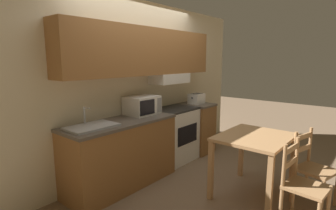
{
  "coord_description": "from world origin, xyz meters",
  "views": [
    {
      "loc": [
        -2.77,
        -2.89,
        1.68
      ],
      "look_at": [
        0.05,
        -0.54,
        1.04
      ],
      "focal_mm": 28.0,
      "sensor_mm": 36.0,
      "label": 1
    }
  ],
  "objects": [
    {
      "name": "lower_counter_main",
      "position": [
        -0.61,
        -0.29,
        0.45
      ],
      "size": [
        1.57,
        0.6,
        0.89
      ],
      "color": "#936033",
      "rests_on": "ground_plane"
    },
    {
      "name": "dining_table",
      "position": [
        0.26,
        -1.74,
        0.65
      ],
      "size": [
        0.93,
        0.77,
        0.77
      ],
      "color": "tan",
      "rests_on": "ground_plane"
    },
    {
      "name": "microwave",
      "position": [
        -0.13,
        -0.2,
        1.03
      ],
      "size": [
        0.46,
        0.37,
        0.27
      ],
      "color": "white",
      "rests_on": "lower_counter_main"
    },
    {
      "name": "sink_basin",
      "position": [
        -1.05,
        -0.29,
        0.91
      ],
      "size": [
        0.58,
        0.37,
        0.24
      ],
      "color": "#B7BABF",
      "rests_on": "lower_counter_main"
    },
    {
      "name": "toaster",
      "position": [
        1.16,
        -0.28,
        0.98
      ],
      "size": [
        0.28,
        0.21,
        0.18
      ],
      "color": "white",
      "rests_on": "lower_counter_right_stub"
    },
    {
      "name": "chair_right_of_table",
      "position": [
        0.54,
        -2.34,
        0.42
      ],
      "size": [
        0.46,
        0.46,
        0.86
      ],
      "rotation": [
        0.0,
        0.0,
        -0.26
      ],
      "color": "tan",
      "rests_on": "ground_plane"
    },
    {
      "name": "wall_back",
      "position": [
        0.02,
        -0.07,
        1.52
      ],
      "size": [
        5.18,
        0.38,
        2.55
      ],
      "color": "beige",
      "rests_on": "ground_plane"
    },
    {
      "name": "chair_left_of_table",
      "position": [
        0.01,
        -2.35,
        0.42
      ],
      "size": [
        0.41,
        0.41,
        0.86
      ],
      "rotation": [
        0.0,
        0.0,
        -0.08
      ],
      "color": "tan",
      "rests_on": "ground_plane"
    },
    {
      "name": "stove_range",
      "position": [
        0.54,
        -0.27,
        0.45
      ],
      "size": [
        0.73,
        0.54,
        0.89
      ],
      "color": "white",
      "rests_on": "ground_plane"
    },
    {
      "name": "ground_plane",
      "position": [
        0.0,
        0.0,
        0.0
      ],
      "size": [
        16.0,
        16.0,
        0.0
      ],
      "primitive_type": "plane",
      "color": "#7F664C"
    },
    {
      "name": "lower_counter_right_stub",
      "position": [
        1.16,
        -0.29,
        0.45
      ],
      "size": [
        0.49,
        0.6,
        0.89
      ],
      "color": "#936033",
      "rests_on": "ground_plane"
    }
  ]
}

